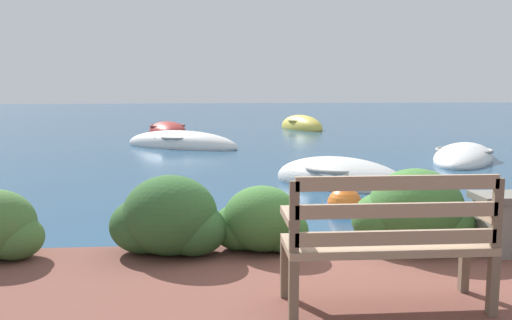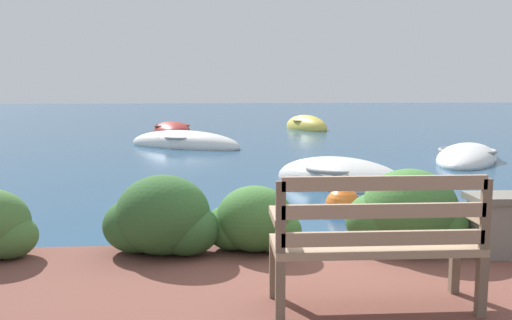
{
  "view_description": "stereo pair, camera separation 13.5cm",
  "coord_description": "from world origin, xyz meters",
  "px_view_note": "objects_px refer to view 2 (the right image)",
  "views": [
    {
      "loc": [
        -1.23,
        -5.15,
        1.72
      ],
      "look_at": [
        -0.52,
        3.94,
        0.46
      ],
      "focal_mm": 40.0,
      "sensor_mm": 36.0,
      "label": 1
    },
    {
      "loc": [
        -1.1,
        -5.16,
        1.72
      ],
      "look_at": [
        -0.52,
        3.94,
        0.46
      ],
      "focal_mm": 40.0,
      "sensor_mm": 36.0,
      "label": 2
    }
  ],
  "objects_px": {
    "park_bench": "(376,239)",
    "mooring_buoy": "(343,205)",
    "rowboat_nearest": "(340,180)",
    "rowboat_mid": "(467,158)",
    "rowboat_distant": "(306,127)",
    "rowboat_outer": "(172,130)",
    "rowboat_far": "(185,144)"
  },
  "relations": [
    {
      "from": "park_bench",
      "to": "rowboat_mid",
      "type": "distance_m",
      "value": 9.57
    },
    {
      "from": "rowboat_distant",
      "to": "mooring_buoy",
      "type": "bearing_deg",
      "value": 151.61
    },
    {
      "from": "rowboat_distant",
      "to": "rowboat_outer",
      "type": "bearing_deg",
      "value": 78.46
    },
    {
      "from": "park_bench",
      "to": "mooring_buoy",
      "type": "distance_m",
      "value": 3.89
    },
    {
      "from": "rowboat_outer",
      "to": "rowboat_distant",
      "type": "height_order",
      "value": "rowboat_distant"
    },
    {
      "from": "park_bench",
      "to": "rowboat_distant",
      "type": "distance_m",
      "value": 17.0
    },
    {
      "from": "rowboat_mid",
      "to": "rowboat_far",
      "type": "relative_size",
      "value": 1.01
    },
    {
      "from": "rowboat_mid",
      "to": "mooring_buoy",
      "type": "distance_m",
      "value": 6.02
    },
    {
      "from": "rowboat_nearest",
      "to": "rowboat_mid",
      "type": "height_order",
      "value": "rowboat_nearest"
    },
    {
      "from": "park_bench",
      "to": "rowboat_nearest",
      "type": "relative_size",
      "value": 0.53
    },
    {
      "from": "rowboat_mid",
      "to": "rowboat_outer",
      "type": "xyz_separation_m",
      "value": [
        -7.03,
        7.5,
        0.0
      ]
    },
    {
      "from": "rowboat_mid",
      "to": "mooring_buoy",
      "type": "relative_size",
      "value": 6.58
    },
    {
      "from": "rowboat_nearest",
      "to": "rowboat_mid",
      "type": "bearing_deg",
      "value": 80.43
    },
    {
      "from": "rowboat_nearest",
      "to": "mooring_buoy",
      "type": "xyz_separation_m",
      "value": [
        -0.38,
        -1.98,
        0.01
      ]
    },
    {
      "from": "rowboat_nearest",
      "to": "rowboat_far",
      "type": "xyz_separation_m",
      "value": [
        -2.94,
        5.72,
        -0.01
      ]
    },
    {
      "from": "rowboat_outer",
      "to": "rowboat_mid",
      "type": "bearing_deg",
      "value": -150.8
    },
    {
      "from": "park_bench",
      "to": "rowboat_outer",
      "type": "xyz_separation_m",
      "value": [
        -2.64,
        15.99,
        -0.65
      ]
    },
    {
      "from": "park_bench",
      "to": "rowboat_far",
      "type": "distance_m",
      "value": 11.68
    },
    {
      "from": "rowboat_outer",
      "to": "mooring_buoy",
      "type": "distance_m",
      "value": 12.63
    },
    {
      "from": "park_bench",
      "to": "rowboat_distant",
      "type": "bearing_deg",
      "value": 83.56
    },
    {
      "from": "rowboat_distant",
      "to": "mooring_buoy",
      "type": "xyz_separation_m",
      "value": [
        -1.49,
        -13.06,
        0.01
      ]
    },
    {
      "from": "rowboat_outer",
      "to": "rowboat_distant",
      "type": "bearing_deg",
      "value": -93.59
    },
    {
      "from": "rowboat_nearest",
      "to": "rowboat_mid",
      "type": "relative_size",
      "value": 0.75
    },
    {
      "from": "rowboat_mid",
      "to": "rowboat_far",
      "type": "height_order",
      "value": "rowboat_far"
    },
    {
      "from": "rowboat_far",
      "to": "rowboat_distant",
      "type": "xyz_separation_m",
      "value": [
        4.06,
        5.36,
        0.01
      ]
    },
    {
      "from": "rowboat_nearest",
      "to": "rowboat_mid",
      "type": "distance_m",
      "value": 4.34
    },
    {
      "from": "rowboat_mid",
      "to": "mooring_buoy",
      "type": "xyz_separation_m",
      "value": [
        -3.77,
        -4.69,
        0.03
      ]
    },
    {
      "from": "rowboat_mid",
      "to": "park_bench",
      "type": "bearing_deg",
      "value": 2.35
    },
    {
      "from": "park_bench",
      "to": "rowboat_outer",
      "type": "distance_m",
      "value": 16.22
    },
    {
      "from": "rowboat_outer",
      "to": "rowboat_far",
      "type": "bearing_deg",
      "value": 174.88
    },
    {
      "from": "rowboat_outer",
      "to": "rowboat_nearest",
      "type": "bearing_deg",
      "value": -174.33
    },
    {
      "from": "park_bench",
      "to": "mooring_buoy",
      "type": "bearing_deg",
      "value": 81.46
    }
  ]
}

